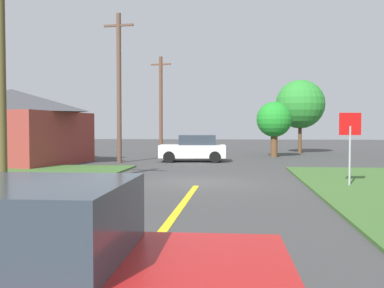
{
  "coord_description": "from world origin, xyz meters",
  "views": [
    {
      "loc": [
        1.5,
        -16.09,
        2.06
      ],
      "look_at": [
        -0.6,
        3.14,
        1.33
      ],
      "focal_mm": 40.32,
      "sensor_mm": 36.0,
      "label": 1
    }
  ],
  "objects_px": {
    "oak_tree_right": "(300,104)",
    "utility_pole_far": "(161,103)",
    "utility_pole_near": "(1,67)",
    "utility_pole_mid": "(119,86)",
    "stop_sign": "(350,135)",
    "pine_tree_center": "(274,120)",
    "car_approaching_junction": "(194,148)",
    "barn": "(12,126)",
    "car_behind_on_main_road": "(2,282)"
  },
  "relations": [
    {
      "from": "utility_pole_near",
      "to": "utility_pole_mid",
      "type": "distance_m",
      "value": 12.28
    },
    {
      "from": "utility_pole_mid",
      "to": "utility_pole_far",
      "type": "distance_m",
      "value": 12.27
    },
    {
      "from": "pine_tree_center",
      "to": "oak_tree_right",
      "type": "relative_size",
      "value": 0.66
    },
    {
      "from": "utility_pole_near",
      "to": "pine_tree_center",
      "type": "distance_m",
      "value": 20.78
    },
    {
      "from": "car_behind_on_main_road",
      "to": "barn",
      "type": "xyz_separation_m",
      "value": [
        -11.0,
        20.07,
        1.33
      ]
    },
    {
      "from": "stop_sign",
      "to": "pine_tree_center",
      "type": "relative_size",
      "value": 0.66
    },
    {
      "from": "car_behind_on_main_road",
      "to": "pine_tree_center",
      "type": "distance_m",
      "value": 27.86
    },
    {
      "from": "car_approaching_junction",
      "to": "utility_pole_far",
      "type": "relative_size",
      "value": 0.5
    },
    {
      "from": "utility_pole_far",
      "to": "stop_sign",
      "type": "bearing_deg",
      "value": -63.94
    },
    {
      "from": "oak_tree_right",
      "to": "pine_tree_center",
      "type": "bearing_deg",
      "value": -116.6
    },
    {
      "from": "utility_pole_near",
      "to": "utility_pole_mid",
      "type": "xyz_separation_m",
      "value": [
        0.17,
        12.26,
        0.59
      ]
    },
    {
      "from": "barn",
      "to": "car_approaching_junction",
      "type": "bearing_deg",
      "value": 14.41
    },
    {
      "from": "stop_sign",
      "to": "barn",
      "type": "xyz_separation_m",
      "value": [
        -16.72,
        8.03,
        0.32
      ]
    },
    {
      "from": "stop_sign",
      "to": "utility_pole_near",
      "type": "height_order",
      "value": "utility_pole_near"
    },
    {
      "from": "car_approaching_junction",
      "to": "oak_tree_right",
      "type": "xyz_separation_m",
      "value": [
        7.64,
        9.67,
        3.15
      ]
    },
    {
      "from": "barn",
      "to": "utility_pole_mid",
      "type": "bearing_deg",
      "value": 12.1
    },
    {
      "from": "utility_pole_near",
      "to": "barn",
      "type": "xyz_separation_m",
      "value": [
        -5.77,
        10.99,
        -1.77
      ]
    },
    {
      "from": "car_approaching_junction",
      "to": "utility_pole_mid",
      "type": "relative_size",
      "value": 0.47
    },
    {
      "from": "utility_pole_mid",
      "to": "barn",
      "type": "height_order",
      "value": "utility_pole_mid"
    },
    {
      "from": "utility_pole_mid",
      "to": "oak_tree_right",
      "type": "relative_size",
      "value": 1.47
    },
    {
      "from": "car_approaching_junction",
      "to": "utility_pole_near",
      "type": "height_order",
      "value": "utility_pole_near"
    },
    {
      "from": "car_behind_on_main_road",
      "to": "oak_tree_right",
      "type": "xyz_separation_m",
      "value": [
        6.82,
        32.35,
        3.15
      ]
    },
    {
      "from": "pine_tree_center",
      "to": "utility_pole_mid",
      "type": "bearing_deg",
      "value": -147.03
    },
    {
      "from": "car_behind_on_main_road",
      "to": "utility_pole_far",
      "type": "relative_size",
      "value": 0.56
    },
    {
      "from": "oak_tree_right",
      "to": "utility_pole_mid",
      "type": "bearing_deg",
      "value": -137.18
    },
    {
      "from": "pine_tree_center",
      "to": "utility_pole_near",
      "type": "bearing_deg",
      "value": -117.58
    },
    {
      "from": "utility_pole_mid",
      "to": "pine_tree_center",
      "type": "xyz_separation_m",
      "value": [
        9.44,
        6.12,
        -1.88
      ]
    },
    {
      "from": "oak_tree_right",
      "to": "barn",
      "type": "xyz_separation_m",
      "value": [
        -17.82,
        -12.29,
        -1.82
      ]
    },
    {
      "from": "car_approaching_junction",
      "to": "barn",
      "type": "distance_m",
      "value": 10.6
    },
    {
      "from": "utility_pole_mid",
      "to": "utility_pole_far",
      "type": "bearing_deg",
      "value": 88.93
    },
    {
      "from": "stop_sign",
      "to": "car_approaching_junction",
      "type": "distance_m",
      "value": 12.54
    },
    {
      "from": "utility_pole_far",
      "to": "oak_tree_right",
      "type": "relative_size",
      "value": 1.38
    },
    {
      "from": "utility_pole_far",
      "to": "pine_tree_center",
      "type": "bearing_deg",
      "value": -33.69
    },
    {
      "from": "oak_tree_right",
      "to": "utility_pole_far",
      "type": "bearing_deg",
      "value": 173.9
    },
    {
      "from": "utility_pole_near",
      "to": "utility_pole_far",
      "type": "xyz_separation_m",
      "value": [
        0.4,
        24.52,
        0.31
      ]
    },
    {
      "from": "utility_pole_near",
      "to": "utility_pole_far",
      "type": "relative_size",
      "value": 0.92
    },
    {
      "from": "utility_pole_far",
      "to": "barn",
      "type": "relative_size",
      "value": 1.02
    },
    {
      "from": "oak_tree_right",
      "to": "barn",
      "type": "bearing_deg",
      "value": -145.42
    },
    {
      "from": "pine_tree_center",
      "to": "oak_tree_right",
      "type": "height_order",
      "value": "oak_tree_right"
    },
    {
      "from": "utility_pole_far",
      "to": "oak_tree_right",
      "type": "height_order",
      "value": "utility_pole_far"
    },
    {
      "from": "stop_sign",
      "to": "barn",
      "type": "relative_size",
      "value": 0.32
    },
    {
      "from": "pine_tree_center",
      "to": "car_behind_on_main_road",
      "type": "bearing_deg",
      "value": -99.05
    },
    {
      "from": "car_behind_on_main_road",
      "to": "barn",
      "type": "bearing_deg",
      "value": 117.42
    },
    {
      "from": "car_behind_on_main_road",
      "to": "oak_tree_right",
      "type": "bearing_deg",
      "value": 76.77
    },
    {
      "from": "car_approaching_junction",
      "to": "barn",
      "type": "relative_size",
      "value": 0.51
    },
    {
      "from": "utility_pole_near",
      "to": "utility_pole_far",
      "type": "distance_m",
      "value": 24.53
    },
    {
      "from": "utility_pole_near",
      "to": "utility_pole_mid",
      "type": "bearing_deg",
      "value": 89.22
    },
    {
      "from": "utility_pole_near",
      "to": "oak_tree_right",
      "type": "xyz_separation_m",
      "value": [
        12.05,
        23.27,
        0.05
      ]
    },
    {
      "from": "stop_sign",
      "to": "pine_tree_center",
      "type": "bearing_deg",
      "value": -94.66
    },
    {
      "from": "utility_pole_far",
      "to": "barn",
      "type": "height_order",
      "value": "utility_pole_far"
    }
  ]
}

